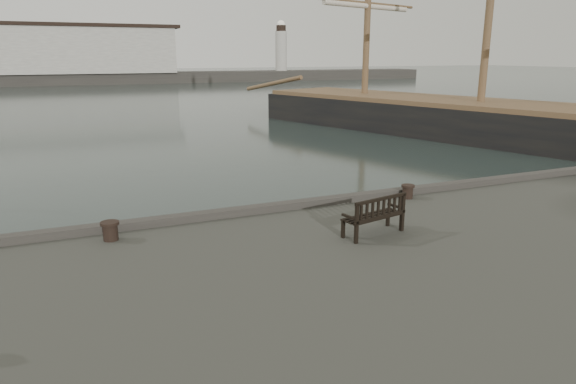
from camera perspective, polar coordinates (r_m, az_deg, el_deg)
name	(u,v)px	position (r m, az deg, el deg)	size (l,w,h in m)	color
ground	(282,265)	(13.45, -0.65, -8.13)	(400.00, 400.00, 0.00)	black
breakwater	(63,60)	(103.43, -23.76, 13.25)	(140.00, 9.50, 12.20)	#383530
bench	(374,223)	(11.10, 9.51, -3.37)	(1.53, 0.80, 0.84)	black
bollard_left	(110,231)	(11.27, -19.13, -4.11)	(0.38, 0.38, 0.40)	black
bollard_right	(408,192)	(14.10, 13.16, 0.05)	(0.35, 0.35, 0.37)	black
tall_ship_main	(478,128)	(36.02, 20.37, 6.73)	(17.61, 35.06, 25.99)	black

